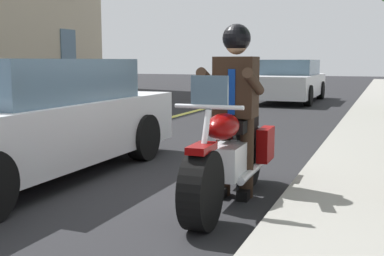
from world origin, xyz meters
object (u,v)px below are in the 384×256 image
(car_dark, at_px, (24,119))
(car_silver, at_px, (290,81))
(rider_main, at_px, (235,96))
(motorcycle_main, at_px, (230,157))

(car_dark, bearing_deg, car_silver, 175.60)
(rider_main, distance_m, car_silver, 11.87)
(car_silver, xyz_separation_m, car_dark, (11.85, -0.91, 0.00))
(rider_main, height_order, car_silver, rider_main)
(motorcycle_main, xyz_separation_m, car_dark, (-0.09, -2.58, 0.24))
(motorcycle_main, relative_size, car_silver, 0.48)
(rider_main, relative_size, car_dark, 0.38)
(rider_main, xyz_separation_m, car_silver, (-11.75, -1.66, -0.35))
(motorcycle_main, xyz_separation_m, car_silver, (-11.94, -1.67, 0.24))
(car_silver, distance_m, car_dark, 11.89)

